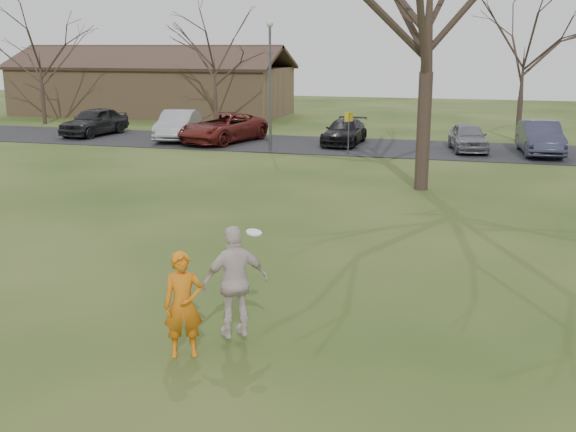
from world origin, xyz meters
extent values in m
plane|color=#1E380F|center=(0.00, 0.00, 0.00)|extent=(120.00, 120.00, 0.00)
cube|color=black|center=(0.00, 25.00, 0.02)|extent=(62.00, 6.50, 0.04)
imported|color=orange|center=(-0.68, -0.08, 0.91)|extent=(0.79, 0.68, 1.82)
imported|color=black|center=(-17.50, 25.38, 0.84)|extent=(2.45, 4.89, 1.60)
imported|color=#9D9EA3|center=(-12.03, 24.94, 0.84)|extent=(2.53, 5.08, 1.60)
imported|color=#5D1915|center=(-9.30, 24.59, 0.82)|extent=(3.99, 6.11, 1.56)
imported|color=black|center=(-2.87, 25.57, 0.68)|extent=(1.94, 4.49, 1.29)
imported|color=slate|center=(3.44, 24.87, 0.72)|extent=(2.27, 4.19, 1.35)
imported|color=#2F3247|center=(6.76, 24.65, 0.82)|extent=(2.10, 4.90, 1.57)
imported|color=beige|center=(0.01, 0.55, 1.16)|extent=(1.22, 1.07, 1.97)
cylinder|color=white|center=(0.30, 0.72, 2.02)|extent=(0.28, 0.27, 0.10)
cube|color=#8C6D4C|center=(-20.00, 38.00, 1.75)|extent=(20.00, 8.00, 3.50)
cube|color=#33231C|center=(-20.00, 35.95, 4.25)|extent=(20.60, 4.40, 1.78)
cube|color=#33231C|center=(-20.00, 40.05, 4.25)|extent=(20.60, 4.40, 1.78)
cube|color=#38281E|center=(-20.00, 38.00, 4.95)|extent=(20.60, 0.45, 0.20)
cylinder|color=#47474C|center=(-6.00, 22.50, 3.00)|extent=(0.12, 0.12, 6.00)
sphere|color=beige|center=(-6.00, 22.50, 6.10)|extent=(0.34, 0.34, 0.34)
cylinder|color=#47474C|center=(-2.00, 22.00, 1.00)|extent=(0.06, 0.06, 2.00)
cube|color=yellow|center=(-2.00, 22.00, 1.85)|extent=(0.35, 0.35, 0.45)
camera|label=1|loc=(3.85, -9.96, 5.11)|focal=42.86mm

